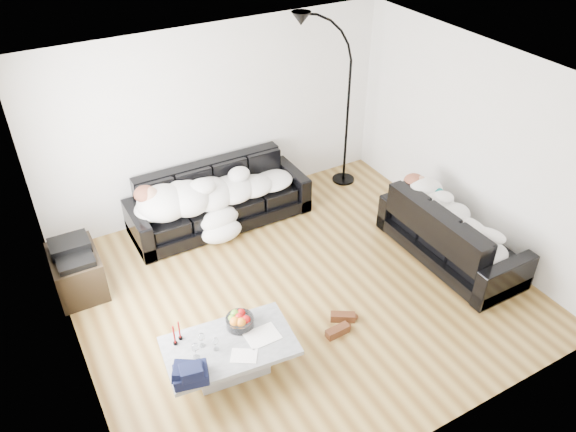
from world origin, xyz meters
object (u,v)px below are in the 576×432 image
candle_left (174,335)px  candle_right (179,331)px  wine_glass_c (216,344)px  sleeper_back (220,185)px  fruit_bowl (240,319)px  shoes (340,324)px  coffee_table (230,357)px  av_cabinet (77,272)px  wine_glass_a (202,340)px  sofa_back (219,198)px  sofa_right (452,231)px  stereo (71,250)px  sleeper_right (455,216)px  wine_glass_b (196,351)px  floor_lamp (348,110)px

candle_left → candle_right: (0.07, 0.04, -0.01)m
wine_glass_c → candle_left: candle_left is taller
sleeper_back → fruit_bowl: size_ratio=7.25×
sleeper_back → shoes: 2.55m
sleeper_back → fruit_bowl: 2.36m
coffee_table → candle_right: size_ratio=5.55×
coffee_table → av_cabinet: (-1.06, 1.99, 0.08)m
wine_glass_a → sofa_back: bearing=62.6°
sofa_right → coffee_table: sofa_right is taller
wine_glass_a → stereo: bearing=113.5°
sleeper_right → wine_glass_c: (-3.35, -0.30, -0.17)m
coffee_table → candle_left: (-0.46, 0.26, 0.31)m
stereo → av_cabinet: bearing=0.0°
wine_glass_b → av_cabinet: 2.12m
coffee_table → wine_glass_a: 0.38m
coffee_table → wine_glass_b: (-0.35, 0.01, 0.28)m
shoes → floor_lamp: 3.35m
sofa_right → shoes: sofa_right is taller
fruit_bowl → wine_glass_c: size_ratio=1.89×
wine_glass_c → candle_right: size_ratio=0.66×
shoes → av_cabinet: av_cabinet is taller
av_cabinet → floor_lamp: size_ratio=0.33×
av_cabinet → floor_lamp: (4.15, 0.54, 0.91)m
av_cabinet → floor_lamp: bearing=8.7°
wine_glass_b → fruit_bowl: bearing=17.2°
sofa_back → candle_right: 2.54m
sleeper_back → wine_glass_b: bearing=-118.8°
sleeper_right → wine_glass_c: sleeper_right is taller
sleeper_back → fruit_bowl: sleeper_back is taller
sofa_back → shoes: size_ratio=5.27×
wine_glass_a → shoes: size_ratio=0.35×
wine_glass_c → shoes: 1.49m
candle_left → av_cabinet: 1.84m
sleeper_right → fruit_bowl: (-3.01, -0.13, -0.16)m
wine_glass_a → stereo: stereo is taller
candle_right → av_cabinet: size_ratio=0.30×
fruit_bowl → floor_lamp: size_ratio=0.12×
wine_glass_c → candle_right: bearing=130.3°
stereo → fruit_bowl: bearing=-54.6°
candle_right → shoes: size_ratio=0.50×
candle_left → wine_glass_a: bearing=-34.0°
sleeper_back → shoes: sleeper_back is taller
candle_right → sofa_right: bearing=-0.1°
fruit_bowl → sofa_back: bearing=71.3°
candle_left → stereo: 1.83m
stereo → floor_lamp: (4.15, 0.54, 0.58)m
sleeper_right → shoes: size_ratio=3.58×
stereo → sofa_back: bearing=13.4°
coffee_table → shoes: 1.30m
coffee_table → stereo: size_ratio=2.92×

